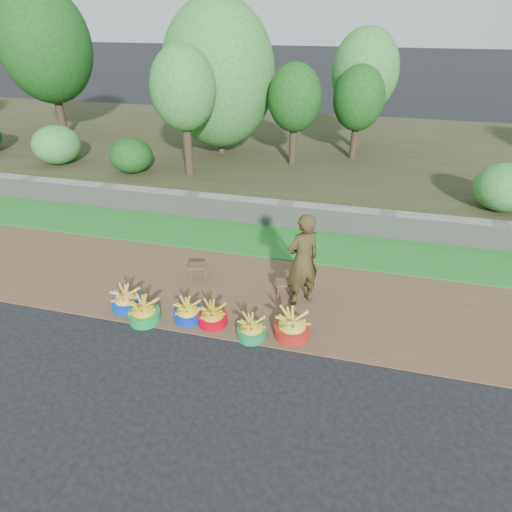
% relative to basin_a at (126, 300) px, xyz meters
% --- Properties ---
extents(ground_plane, '(120.00, 120.00, 0.00)m').
position_rel_basin_a_xyz_m(ground_plane, '(1.93, -0.36, -0.16)').
color(ground_plane, black).
rests_on(ground_plane, ground).
extents(dirt_shoulder, '(80.00, 2.50, 0.02)m').
position_rel_basin_a_xyz_m(dirt_shoulder, '(1.93, 0.89, -0.15)').
color(dirt_shoulder, brown).
rests_on(dirt_shoulder, ground).
extents(grass_verge, '(80.00, 1.50, 0.04)m').
position_rel_basin_a_xyz_m(grass_verge, '(1.93, 2.89, -0.14)').
color(grass_verge, '#207623').
rests_on(grass_verge, ground).
extents(retaining_wall, '(80.00, 0.35, 0.55)m').
position_rel_basin_a_xyz_m(retaining_wall, '(1.93, 3.74, 0.12)').
color(retaining_wall, gray).
rests_on(retaining_wall, ground).
extents(earth_bank, '(80.00, 10.00, 0.50)m').
position_rel_basin_a_xyz_m(earth_bank, '(1.93, 8.64, 0.09)').
color(earth_bank, '#34361C').
rests_on(earth_bank, ground).
extents(vegetation, '(32.31, 6.65, 4.59)m').
position_rel_basin_a_xyz_m(vegetation, '(1.76, 7.01, 2.35)').
color(vegetation, '#312719').
rests_on(vegetation, earth_bank).
extents(basin_a, '(0.48, 0.48, 0.36)m').
position_rel_basin_a_xyz_m(basin_a, '(0.00, 0.00, 0.00)').
color(basin_a, '#0030D0').
rests_on(basin_a, ground).
extents(basin_b, '(0.50, 0.50, 0.37)m').
position_rel_basin_a_xyz_m(basin_b, '(0.43, -0.22, 0.01)').
color(basin_b, '#14893A').
rests_on(basin_b, ground).
extents(basin_c, '(0.44, 0.44, 0.33)m').
position_rel_basin_a_xyz_m(basin_c, '(1.10, -0.04, -0.01)').
color(basin_c, '#0728BA').
rests_on(basin_c, ground).
extents(basin_d, '(0.46, 0.46, 0.34)m').
position_rel_basin_a_xyz_m(basin_d, '(1.51, -0.04, -0.01)').
color(basin_d, '#BF010F').
rests_on(basin_d, ground).
extents(basin_e, '(0.44, 0.44, 0.33)m').
position_rel_basin_a_xyz_m(basin_e, '(2.18, -0.19, -0.01)').
color(basin_e, '#147A40').
rests_on(basin_e, ground).
extents(basin_f, '(0.54, 0.54, 0.40)m').
position_rel_basin_a_xyz_m(basin_f, '(2.76, -0.02, 0.02)').
color(basin_f, '#A51B13').
rests_on(basin_f, ground).
extents(stool_left, '(0.36, 0.31, 0.28)m').
position_rel_basin_a_xyz_m(stool_left, '(0.83, 1.13, 0.08)').
color(stool_left, '#513823').
rests_on(stool_left, dirt_shoulder).
extents(stool_right, '(0.36, 0.31, 0.27)m').
position_rel_basin_a_xyz_m(stool_right, '(2.46, 0.99, 0.08)').
color(stool_right, '#513823').
rests_on(stool_right, dirt_shoulder).
extents(vendor_woman, '(0.70, 0.68, 1.61)m').
position_rel_basin_a_xyz_m(vendor_woman, '(2.75, 0.86, 0.67)').
color(vendor_woman, black).
rests_on(vendor_woman, dirt_shoulder).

